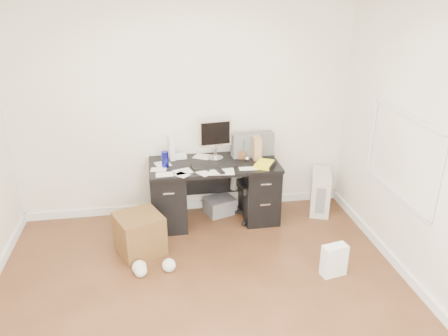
% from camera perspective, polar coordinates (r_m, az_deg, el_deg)
% --- Properties ---
extents(ground, '(4.00, 4.00, 0.00)m').
position_cam_1_polar(ground, '(4.04, -2.19, -18.62)').
color(ground, '#452B16').
rests_on(ground, ground).
extents(room_shell, '(4.02, 4.02, 2.71)m').
position_cam_1_polar(room_shell, '(3.22, -2.13, 4.45)').
color(room_shell, beige).
rests_on(room_shell, ground).
extents(desk, '(1.50, 0.70, 0.75)m').
position_cam_1_polar(desk, '(5.22, -1.27, -2.91)').
color(desk, black).
rests_on(desk, ground).
extents(loose_papers, '(1.10, 0.60, 0.00)m').
position_cam_1_polar(loose_papers, '(5.01, -3.49, 0.30)').
color(loose_papers, white).
rests_on(loose_papers, desk).
extents(lcd_monitor, '(0.41, 0.26, 0.49)m').
position_cam_1_polar(lcd_monitor, '(5.11, -1.16, 3.76)').
color(lcd_monitor, silver).
rests_on(lcd_monitor, desk).
extents(keyboard, '(0.51, 0.21, 0.03)m').
position_cam_1_polar(keyboard, '(4.97, -1.36, 0.32)').
color(keyboard, black).
rests_on(keyboard, desk).
extents(computer_mouse, '(0.07, 0.07, 0.06)m').
position_cam_1_polar(computer_mouse, '(5.13, 3.03, 1.23)').
color(computer_mouse, silver).
rests_on(computer_mouse, desk).
extents(travel_mug, '(0.11, 0.11, 0.18)m').
position_cam_1_polar(travel_mug, '(4.99, -7.70, 1.16)').
color(travel_mug, '#151994').
rests_on(travel_mug, desk).
extents(white_binder, '(0.14, 0.25, 0.27)m').
position_cam_1_polar(white_binder, '(5.22, -6.97, 2.73)').
color(white_binder, silver).
rests_on(white_binder, desk).
extents(magazine_file, '(0.13, 0.24, 0.28)m').
position_cam_1_polar(magazine_file, '(5.20, 4.13, 2.81)').
color(magazine_file, '#A77C50').
rests_on(magazine_file, desk).
extents(pen_cup, '(0.11, 0.11, 0.23)m').
position_cam_1_polar(pen_cup, '(5.18, 2.35, 2.48)').
color(pen_cup, '#5A3419').
rests_on(pen_cup, desk).
extents(yellow_book, '(0.29, 0.31, 0.04)m').
position_cam_1_polar(yellow_book, '(5.01, 5.38, 0.49)').
color(yellow_book, yellow).
rests_on(yellow_book, desk).
extents(paper_remote, '(0.30, 0.25, 0.02)m').
position_cam_1_polar(paper_remote, '(4.84, -0.29, -0.36)').
color(paper_remote, white).
rests_on(paper_remote, desk).
extents(office_chair, '(0.64, 0.64, 1.03)m').
position_cam_1_polar(office_chair, '(5.26, 4.20, -1.35)').
color(office_chair, '#565956').
rests_on(office_chair, ground).
extents(pc_tower, '(0.39, 0.56, 0.51)m').
position_cam_1_polar(pc_tower, '(5.65, 12.46, -3.00)').
color(pc_tower, beige).
rests_on(pc_tower, ground).
extents(shopping_bag, '(0.27, 0.22, 0.33)m').
position_cam_1_polar(shopping_bag, '(4.52, 14.18, -11.60)').
color(shopping_bag, white).
rests_on(shopping_bag, ground).
extents(wicker_basket, '(0.58, 0.58, 0.44)m').
position_cam_1_polar(wicker_basket, '(4.78, -10.96, -8.43)').
color(wicker_basket, '#512F18').
rests_on(wicker_basket, ground).
extents(desk_printer, '(0.42, 0.38, 0.20)m').
position_cam_1_polar(desk_printer, '(5.50, -0.55, -4.94)').
color(desk_printer, slate).
rests_on(desk_printer, ground).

